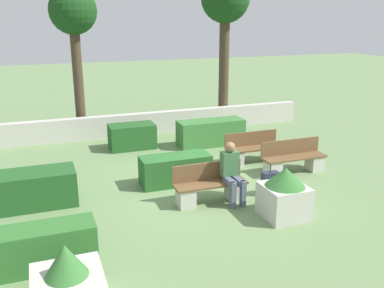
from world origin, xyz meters
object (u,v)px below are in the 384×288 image
bench_front (210,188)px  tree_center_left (225,5)px  bench_right_side (293,161)px  planter_corner_right (68,286)px  bench_left_side (254,152)px  suitcase (270,183)px  person_seated_man (232,170)px  planter_corner_left (284,193)px  tree_leftmost (73,18)px

bench_front → tree_center_left: tree_center_left is taller
bench_right_side → tree_center_left: size_ratio=0.32×
bench_front → planter_corner_right: (-3.28, -2.73, 0.09)m
bench_front → bench_right_side: 2.94m
bench_left_side → suitcase: bearing=-106.5°
person_seated_man → tree_center_left: tree_center_left is taller
planter_corner_left → tree_leftmost: (-3.18, 7.96, 3.41)m
bench_left_side → suitcase: (-0.72, -2.15, -0.04)m
bench_left_side → person_seated_man: person_seated_man is taller
person_seated_man → planter_corner_left: 1.29m
bench_front → bench_left_side: 2.97m
bench_front → tree_center_left: (3.22, 6.47, 4.04)m
tree_leftmost → tree_center_left: bearing=-3.0°
bench_front → bench_right_side: size_ratio=0.94×
bench_left_side → planter_corner_left: (-1.03, -3.23, 0.20)m
person_seated_man → tree_center_left: (2.77, 6.61, 3.61)m
bench_left_side → person_seated_man: size_ratio=1.20×
bench_right_side → tree_leftmost: tree_leftmost is taller
planter_corner_right → suitcase: bearing=28.9°
bench_right_side → suitcase: bearing=-136.2°
bench_right_side → planter_corner_right: planter_corner_right is taller
person_seated_man → planter_corner_left: (0.69, -1.07, -0.23)m
bench_left_side → planter_corner_right: 7.24m
planter_corner_left → bench_right_side: bearing=52.7°
bench_front → bench_left_side: (2.17, 2.02, -0.00)m
planter_corner_left → bench_left_side: bearing=72.3°
planter_corner_right → tree_leftmost: tree_leftmost is taller
person_seated_man → planter_corner_right: 4.56m
planter_corner_right → tree_leftmost: bearing=82.5°
bench_right_side → suitcase: (-1.34, -1.08, -0.05)m
bench_right_side → planter_corner_left: (-1.65, -2.16, 0.20)m
tree_center_left → bench_front: bearing=-116.5°
planter_corner_right → tree_center_left: size_ratio=0.19×
bench_front → bench_left_side: bearing=43.0°
planter_corner_left → planter_corner_right: 4.68m
planter_corner_left → tree_center_left: tree_center_left is taller
suitcase → tree_center_left: size_ratio=0.14×
bench_left_side → planter_corner_left: bearing=-105.6°
bench_left_side → person_seated_man: (-1.72, -2.16, 0.43)m
tree_center_left → planter_corner_left: bearing=-105.2°
bench_front → person_seated_man: (0.45, -0.13, 0.43)m
planter_corner_left → suitcase: planter_corner_left is taller
person_seated_man → bench_front: bearing=163.5°
planter_corner_left → planter_corner_right: (-4.42, -1.53, -0.11)m
planter_corner_left → suitcase: 1.15m
bench_front → tree_leftmost: size_ratio=0.33×
bench_left_side → bench_front: bearing=-134.9°
person_seated_man → suitcase: (0.99, 0.01, -0.47)m
bench_right_side → bench_left_side: bearing=124.8°
bench_left_side → tree_center_left: tree_center_left is taller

